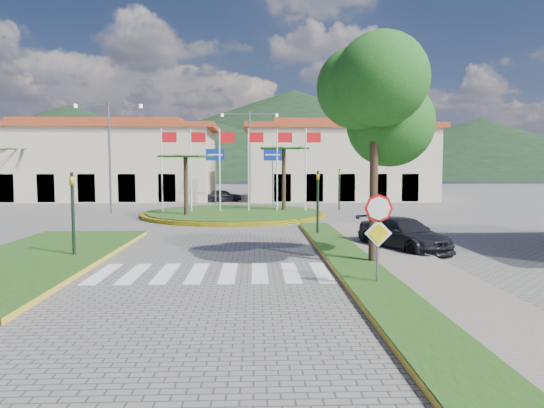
{
  "coord_description": "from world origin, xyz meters",
  "views": [
    {
      "loc": [
        1.46,
        -11.35,
        3.43
      ],
      "look_at": [
        2.14,
        8.0,
        1.9
      ],
      "focal_mm": 32.0,
      "sensor_mm": 36.0,
      "label": 1
    }
  ],
  "objects_px": {
    "deciduous_tree": "(375,114)",
    "car_dark_b": "(351,195)",
    "stop_sign": "(378,225)",
    "white_van": "(172,195)",
    "roundabout_island": "(234,213)",
    "car_side_right": "(404,234)",
    "car_dark_a": "(223,195)"
  },
  "relations": [
    {
      "from": "stop_sign",
      "to": "car_dark_b",
      "type": "relative_size",
      "value": 0.74
    },
    {
      "from": "car_side_right",
      "to": "stop_sign",
      "type": "bearing_deg",
      "value": -137.16
    },
    {
      "from": "stop_sign",
      "to": "car_dark_a",
      "type": "relative_size",
      "value": 0.75
    },
    {
      "from": "stop_sign",
      "to": "white_van",
      "type": "relative_size",
      "value": 0.55
    },
    {
      "from": "white_van",
      "to": "car_dark_a",
      "type": "height_order",
      "value": "white_van"
    },
    {
      "from": "roundabout_island",
      "to": "car_side_right",
      "type": "bearing_deg",
      "value": -61.88
    },
    {
      "from": "stop_sign",
      "to": "white_van",
      "type": "distance_m",
      "value": 34.91
    },
    {
      "from": "roundabout_island",
      "to": "white_van",
      "type": "relative_size",
      "value": 2.61
    },
    {
      "from": "roundabout_island",
      "to": "car_side_right",
      "type": "height_order",
      "value": "roundabout_island"
    },
    {
      "from": "deciduous_tree",
      "to": "car_dark_b",
      "type": "distance_m",
      "value": 31.35
    },
    {
      "from": "deciduous_tree",
      "to": "car_side_right",
      "type": "xyz_separation_m",
      "value": [
        2.0,
        2.98,
        -4.52
      ]
    },
    {
      "from": "roundabout_island",
      "to": "car_dark_b",
      "type": "height_order",
      "value": "roundabout_island"
    },
    {
      "from": "stop_sign",
      "to": "car_dark_a",
      "type": "bearing_deg",
      "value": 101.09
    },
    {
      "from": "car_dark_a",
      "to": "car_dark_b",
      "type": "xyz_separation_m",
      "value": [
        12.41,
        0.39,
        -0.01
      ]
    },
    {
      "from": "white_van",
      "to": "car_dark_a",
      "type": "xyz_separation_m",
      "value": [
        4.87,
        0.22,
        -0.08
      ]
    },
    {
      "from": "deciduous_tree",
      "to": "car_dark_a",
      "type": "relative_size",
      "value": 1.93
    },
    {
      "from": "roundabout_island",
      "to": "deciduous_tree",
      "type": "bearing_deg",
      "value": -72.09
    },
    {
      "from": "roundabout_island",
      "to": "deciduous_tree",
      "type": "height_order",
      "value": "deciduous_tree"
    },
    {
      "from": "stop_sign",
      "to": "car_dark_a",
      "type": "distance_m",
      "value": 33.86
    },
    {
      "from": "deciduous_tree",
      "to": "roundabout_island",
      "type": "bearing_deg",
      "value": 107.91
    },
    {
      "from": "roundabout_island",
      "to": "car_dark_b",
      "type": "relative_size",
      "value": 3.54
    },
    {
      "from": "roundabout_island",
      "to": "white_van",
      "type": "distance_m",
      "value": 14.49
    },
    {
      "from": "white_van",
      "to": "car_side_right",
      "type": "relative_size",
      "value": 1.07
    },
    {
      "from": "roundabout_island",
      "to": "white_van",
      "type": "bearing_deg",
      "value": 116.59
    },
    {
      "from": "deciduous_tree",
      "to": "white_van",
      "type": "bearing_deg",
      "value": 111.8
    },
    {
      "from": "deciduous_tree",
      "to": "white_van",
      "type": "distance_m",
      "value": 32.57
    },
    {
      "from": "white_van",
      "to": "car_dark_b",
      "type": "relative_size",
      "value": 1.35
    },
    {
      "from": "deciduous_tree",
      "to": "car_side_right",
      "type": "bearing_deg",
      "value": 56.1
    },
    {
      "from": "white_van",
      "to": "stop_sign",
      "type": "bearing_deg",
      "value": -153.29
    },
    {
      "from": "car_dark_b",
      "to": "car_side_right",
      "type": "bearing_deg",
      "value": -177.19
    },
    {
      "from": "car_dark_b",
      "to": "car_side_right",
      "type": "relative_size",
      "value": 0.79
    },
    {
      "from": "car_dark_b",
      "to": "stop_sign",
      "type": "bearing_deg",
      "value": 179.67
    }
  ]
}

